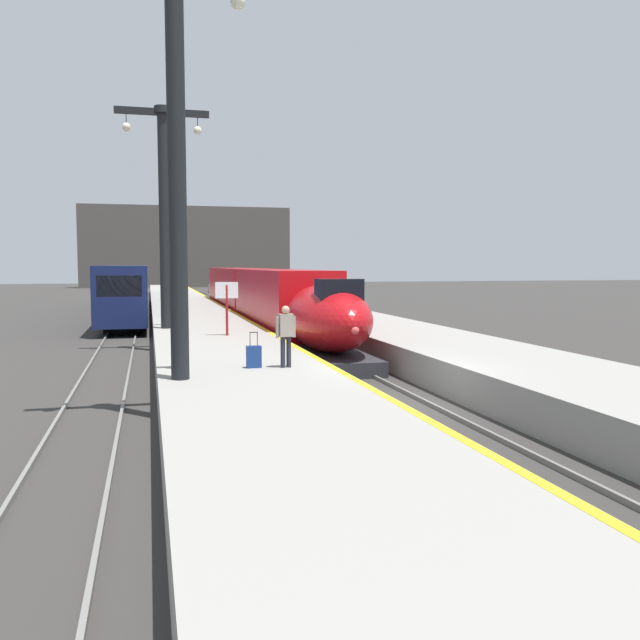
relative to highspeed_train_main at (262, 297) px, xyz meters
name	(u,v)px	position (x,y,z in m)	size (l,w,h in m)	color
ground_plane	(399,405)	(0.00, -22.81, -1.92)	(260.00, 260.00, 0.00)	#33302D
platform_left	(192,319)	(-4.05, 1.94, -1.40)	(4.80, 110.00, 1.05)	gray
platform_right	(320,316)	(4.05, 1.94, -1.40)	(4.80, 110.00, 1.05)	gray
platform_left_safety_stripe	(229,310)	(-1.77, 1.94, -0.87)	(0.20, 107.80, 0.01)	yellow
rail_main_left	(240,322)	(-0.75, 4.69, -1.86)	(0.08, 110.00, 0.12)	slate
rail_main_right	(262,321)	(0.75, 4.69, -1.86)	(0.08, 110.00, 0.12)	slate
rail_secondary_left	(113,324)	(-8.85, 4.69, -1.86)	(0.08, 110.00, 0.12)	slate
rail_secondary_right	(138,324)	(-7.35, 4.69, -1.86)	(0.08, 110.00, 0.12)	slate
highspeed_train_main	(262,297)	(0.00, 0.00, 0.00)	(2.92, 38.56, 3.60)	#B20F14
regional_train_adjacent	(129,287)	(-8.10, 14.54, 0.21)	(2.85, 36.60, 3.80)	#141E4C
station_column_near	(176,131)	(-5.90, -23.27, 5.10)	(4.00, 0.68, 10.04)	black
station_column_mid	(164,197)	(-5.90, -9.58, 4.88)	(4.00, 0.68, 9.62)	black
passenger_near_edge	(286,331)	(-3.02, -22.06, 0.12)	(0.56, 0.27, 1.69)	#23232D
rolling_suitcase	(254,357)	(-3.88, -21.90, -0.57)	(0.40, 0.22, 0.98)	navy
departure_info_board	(227,298)	(-3.63, -13.28, 0.63)	(0.90, 0.10, 2.12)	maroon
terminus_back_wall	(187,247)	(0.00, 79.19, 5.08)	(36.00, 2.00, 14.00)	#4C4742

